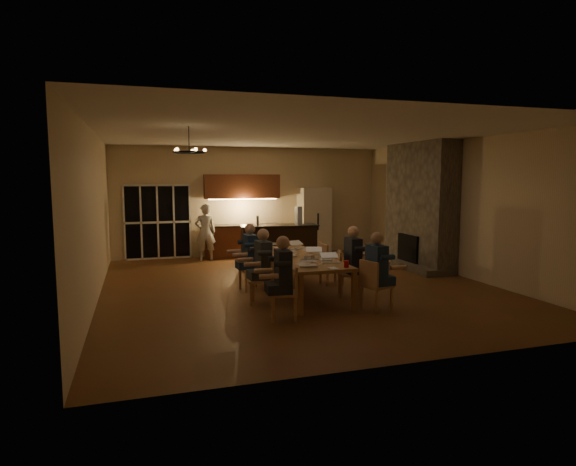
{
  "coord_description": "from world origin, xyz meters",
  "views": [
    {
      "loc": [
        -3.21,
        -9.57,
        2.31
      ],
      "look_at": [
        -0.13,
        0.3,
        1.12
      ],
      "focal_mm": 30.0,
      "sensor_mm": 36.0,
      "label": 1
    }
  ],
  "objects_px": {
    "laptop_c": "(288,250)",
    "mug_mid": "(296,250)",
    "chair_left_mid": "(262,280)",
    "laptop_d": "(314,251)",
    "mug_front": "(306,258)",
    "mug_back": "(273,249)",
    "chair_left_far": "(251,269)",
    "dining_table": "(300,275)",
    "chair_right_near": "(377,285)",
    "can_silver": "(312,259)",
    "chandelier": "(189,152)",
    "refrigerator": "(314,221)",
    "redcup_mid": "(276,251)",
    "person_right_mid": "(353,261)",
    "plate_near": "(325,259)",
    "bar_bottle": "(258,220)",
    "person_left_mid": "(263,266)",
    "plate_far": "(309,250)",
    "chair_right_mid": "(350,273)",
    "laptop_e": "(275,244)",
    "redcup_far": "(285,244)",
    "standing_person": "(205,232)",
    "redcup_near": "(346,264)",
    "laptop_a": "(308,260)",
    "can_right": "(311,250)",
    "bar_blender": "(298,215)",
    "person_left_near": "(283,278)",
    "person_right_near": "(376,271)",
    "chair_left_near": "(284,292)",
    "can_cola": "(271,244)",
    "person_left_far": "(250,257)",
    "bar_island": "(279,245)",
    "chair_right_far": "(332,264)",
    "laptop_f": "(298,244)"
  },
  "relations": [
    {
      "from": "laptop_a",
      "to": "redcup_mid",
      "type": "bearing_deg",
      "value": -74.15
    },
    {
      "from": "laptop_e",
      "to": "redcup_far",
      "type": "relative_size",
      "value": 2.67
    },
    {
      "from": "chair_left_near",
      "to": "redcup_near",
      "type": "distance_m",
      "value": 1.28
    },
    {
      "from": "mug_front",
      "to": "mug_back",
      "type": "distance_m",
      "value": 1.33
    },
    {
      "from": "person_left_near",
      "to": "standing_person",
      "type": "relative_size",
      "value": 0.87
    },
    {
      "from": "person_right_mid",
      "to": "laptop_c",
      "type": "relative_size",
      "value": 4.31
    },
    {
      "from": "laptop_a",
      "to": "mug_mid",
      "type": "relative_size",
      "value": 3.2
    },
    {
      "from": "plate_near",
      "to": "bar_bottle",
      "type": "xyz_separation_m",
      "value": [
        -0.42,
        3.7,
        0.44
      ]
    },
    {
      "from": "standing_person",
      "to": "person_left_mid",
      "type": "bearing_deg",
      "value": 95.89
    },
    {
      "from": "can_silver",
      "to": "chandelier",
      "type": "bearing_deg",
      "value": 169.7
    },
    {
      "from": "redcup_mid",
      "to": "dining_table",
      "type": "bearing_deg",
      "value": -48.48
    },
    {
      "from": "person_left_far",
      "to": "redcup_near",
      "type": "relative_size",
      "value": 11.5
    },
    {
      "from": "can_silver",
      "to": "chair_left_near",
      "type": "bearing_deg",
      "value": -132.16
    },
    {
      "from": "laptop_c",
      "to": "can_cola",
      "type": "bearing_deg",
      "value": -86.01
    },
    {
      "from": "chair_left_far",
      "to": "chair_right_far",
      "type": "height_order",
      "value": "same"
    },
    {
      "from": "chair_left_mid",
      "to": "laptop_d",
      "type": "relative_size",
      "value": 2.78
    },
    {
      "from": "can_silver",
      "to": "person_left_mid",
      "type": "bearing_deg",
      "value": 165.37
    },
    {
      "from": "standing_person",
      "to": "plate_near",
      "type": "height_order",
      "value": "standing_person"
    },
    {
      "from": "laptop_c",
      "to": "mug_mid",
      "type": "relative_size",
      "value": 3.2
    },
    {
      "from": "redcup_mid",
      "to": "person_left_near",
      "type": "bearing_deg",
      "value": -102.84
    },
    {
      "from": "mug_front",
      "to": "redcup_far",
      "type": "xyz_separation_m",
      "value": [
        0.15,
        1.84,
        0.01
      ]
    },
    {
      "from": "refrigerator",
      "to": "laptop_d",
      "type": "height_order",
      "value": "refrigerator"
    },
    {
      "from": "person_right_near",
      "to": "mug_mid",
      "type": "bearing_deg",
      "value": 17.19
    },
    {
      "from": "plate_near",
      "to": "chair_right_near",
      "type": "bearing_deg",
      "value": -61.65
    },
    {
      "from": "dining_table",
      "to": "laptop_e",
      "type": "bearing_deg",
      "value": 99.04
    },
    {
      "from": "person_right_near",
      "to": "chandelier",
      "type": "distance_m",
      "value": 3.88
    },
    {
      "from": "dining_table",
      "to": "redcup_far",
      "type": "bearing_deg",
      "value": 85.99
    },
    {
      "from": "dining_table",
      "to": "chair_left_far",
      "type": "height_order",
      "value": "chair_left_far"
    },
    {
      "from": "mug_mid",
      "to": "plate_far",
      "type": "distance_m",
      "value": 0.41
    },
    {
      "from": "laptop_e",
      "to": "can_cola",
      "type": "distance_m",
      "value": 0.28
    },
    {
      "from": "dining_table",
      "to": "chair_right_near",
      "type": "bearing_deg",
      "value": -60.41
    },
    {
      "from": "refrigerator",
      "to": "person_left_mid",
      "type": "bearing_deg",
      "value": -119.36
    },
    {
      "from": "laptop_a",
      "to": "mug_back",
      "type": "relative_size",
      "value": 3.2
    },
    {
      "from": "chair_right_near",
      "to": "plate_near",
      "type": "relative_size",
      "value": 3.36
    },
    {
      "from": "person_right_mid",
      "to": "laptop_d",
      "type": "height_order",
      "value": "person_right_mid"
    },
    {
      "from": "laptop_e",
      "to": "person_right_mid",
      "type": "bearing_deg",
      "value": 145.9
    },
    {
      "from": "redcup_near",
      "to": "bar_island",
      "type": "bearing_deg",
      "value": 89.1
    },
    {
      "from": "person_left_near",
      "to": "person_left_far",
      "type": "relative_size",
      "value": 1.0
    },
    {
      "from": "dining_table",
      "to": "person_left_near",
      "type": "relative_size",
      "value": 2.22
    },
    {
      "from": "chair_left_mid",
      "to": "redcup_near",
      "type": "xyz_separation_m",
      "value": [
        1.31,
        -0.83,
        0.37
      ]
    },
    {
      "from": "person_right_mid",
      "to": "redcup_mid",
      "type": "height_order",
      "value": "person_right_mid"
    },
    {
      "from": "person_left_far",
      "to": "laptop_f",
      "type": "height_order",
      "value": "person_left_far"
    },
    {
      "from": "standing_person",
      "to": "can_cola",
      "type": "bearing_deg",
      "value": 110.67
    },
    {
      "from": "can_right",
      "to": "bar_blender",
      "type": "xyz_separation_m",
      "value": [
        0.65,
        2.77,
        0.51
      ]
    },
    {
      "from": "refrigerator",
      "to": "laptop_c",
      "type": "height_order",
      "value": "refrigerator"
    },
    {
      "from": "chair_right_near",
      "to": "person_left_far",
      "type": "xyz_separation_m",
      "value": [
        -1.76,
        2.18,
        0.24
      ]
    },
    {
      "from": "chair_left_mid",
      "to": "chair_left_far",
      "type": "height_order",
      "value": "same"
    },
    {
      "from": "chandelier",
      "to": "mug_front",
      "type": "bearing_deg",
      "value": -5.74
    },
    {
      "from": "standing_person",
      "to": "chandelier",
      "type": "bearing_deg",
      "value": 80.71
    },
    {
      "from": "can_silver",
      "to": "chair_right_mid",
      "type": "bearing_deg",
      "value": 13.83
    }
  ]
}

